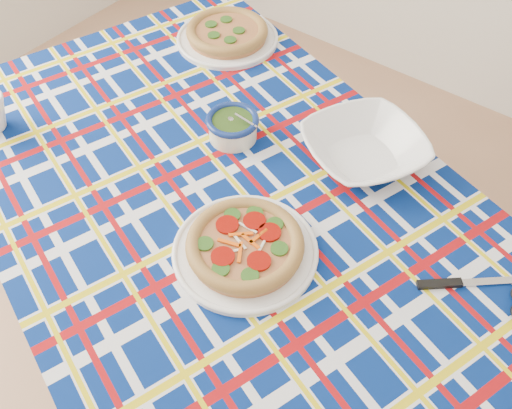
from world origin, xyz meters
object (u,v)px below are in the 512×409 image
Objects in this scene: dining_table at (226,218)px; pesto_bowl at (233,125)px; serving_bowl at (364,148)px; main_focaccia_plate at (245,245)px.

pesto_bowl is at bearing 142.73° from dining_table.
main_focaccia_plate is at bearing -97.43° from serving_bowl.
serving_bowl reaches higher than main_focaccia_plate.
main_focaccia_plate is 0.38m from serving_bowl.
pesto_bowl is (-0.24, 0.25, 0.01)m from main_focaccia_plate.
dining_table is 5.70× the size of main_focaccia_plate.
pesto_bowl is 0.31m from serving_bowl.
pesto_bowl reaches higher than serving_bowl.
serving_bowl is (0.29, 0.12, -0.00)m from pesto_bowl.
serving_bowl is (0.18, 0.28, 0.11)m from dining_table.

